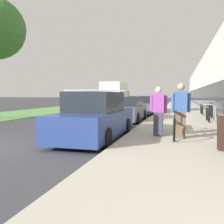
{
  "coord_description": "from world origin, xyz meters",
  "views": [
    {
      "loc": [
        5.55,
        -5.83,
        1.55
      ],
      "look_at": [
        0.78,
        11.52,
        0.27
      ],
      "focal_mm": 40.0,
      "sensor_mm": 36.0,
      "label": 1
    }
  ],
  "objects_px": {
    "cruiser_bike_middle": "(211,111)",
    "parked_sedan_curbside": "(95,118)",
    "cruiser_bike_farthest": "(202,109)",
    "tandem_bicycle": "(175,124)",
    "parked_sedan_far": "(142,106)",
    "vintage_roadster_curbside": "(127,110)",
    "moving_truck": "(115,94)",
    "person_rider": "(181,111)",
    "bike_rack_hoop": "(215,113)",
    "person_bystander": "(158,111)",
    "cruiser_bike_nearest": "(208,114)"
  },
  "relations": [
    {
      "from": "cruiser_bike_farthest",
      "to": "vintage_roadster_curbside",
      "type": "xyz_separation_m",
      "value": [
        -4.42,
        -4.48,
        0.11
      ]
    },
    {
      "from": "person_rider",
      "to": "vintage_roadster_curbside",
      "type": "xyz_separation_m",
      "value": [
        -2.98,
        5.92,
        -0.38
      ]
    },
    {
      "from": "bike_rack_hoop",
      "to": "parked_sedan_curbside",
      "type": "xyz_separation_m",
      "value": [
        -4.44,
        -4.57,
        0.07
      ]
    },
    {
      "from": "tandem_bicycle",
      "to": "person_rider",
      "type": "height_order",
      "value": "person_rider"
    },
    {
      "from": "cruiser_bike_nearest",
      "to": "cruiser_bike_middle",
      "type": "height_order",
      "value": "cruiser_bike_middle"
    },
    {
      "from": "person_bystander",
      "to": "cruiser_bike_middle",
      "type": "relative_size",
      "value": 0.92
    },
    {
      "from": "vintage_roadster_curbside",
      "to": "parked_sedan_far",
      "type": "distance_m",
      "value": 5.33
    },
    {
      "from": "person_bystander",
      "to": "cruiser_bike_middle",
      "type": "distance_m",
      "value": 8.08
    },
    {
      "from": "bike_rack_hoop",
      "to": "parked_sedan_curbside",
      "type": "relative_size",
      "value": 0.18
    },
    {
      "from": "person_bystander",
      "to": "vintage_roadster_curbside",
      "type": "height_order",
      "value": "person_bystander"
    },
    {
      "from": "tandem_bicycle",
      "to": "parked_sedan_far",
      "type": "xyz_separation_m",
      "value": [
        -2.73,
        10.87,
        0.12
      ]
    },
    {
      "from": "person_rider",
      "to": "cruiser_bike_farthest",
      "type": "xyz_separation_m",
      "value": [
        1.44,
        10.41,
        -0.5
      ]
    },
    {
      "from": "cruiser_bike_farthest",
      "to": "parked_sedan_far",
      "type": "xyz_separation_m",
      "value": [
        -4.35,
        0.84,
        0.12
      ]
    },
    {
      "from": "cruiser_bike_nearest",
      "to": "cruiser_bike_middle",
      "type": "relative_size",
      "value": 0.97
    },
    {
      "from": "cruiser_bike_middle",
      "to": "parked_sedan_far",
      "type": "relative_size",
      "value": 0.39
    },
    {
      "from": "vintage_roadster_curbside",
      "to": "cruiser_bike_middle",
      "type": "bearing_deg",
      "value": 22.37
    },
    {
      "from": "vintage_roadster_curbside",
      "to": "parked_sedan_far",
      "type": "bearing_deg",
      "value": 89.23
    },
    {
      "from": "cruiser_bike_farthest",
      "to": "moving_truck",
      "type": "bearing_deg",
      "value": 127.76
    },
    {
      "from": "bike_rack_hoop",
      "to": "cruiser_bike_farthest",
      "type": "height_order",
      "value": "cruiser_bike_farthest"
    },
    {
      "from": "parked_sedan_curbside",
      "to": "vintage_roadster_curbside",
      "type": "distance_m",
      "value": 5.97
    },
    {
      "from": "cruiser_bike_farthest",
      "to": "tandem_bicycle",
      "type": "bearing_deg",
      "value": -99.15
    },
    {
      "from": "vintage_roadster_curbside",
      "to": "person_rider",
      "type": "bearing_deg",
      "value": -63.31
    },
    {
      "from": "cruiser_bike_farthest",
      "to": "parked_sedan_curbside",
      "type": "xyz_separation_m",
      "value": [
        -4.31,
        -10.45,
        0.2
      ]
    },
    {
      "from": "cruiser_bike_farthest",
      "to": "moving_truck",
      "type": "relative_size",
      "value": 0.3
    },
    {
      "from": "parked_sedan_far",
      "to": "cruiser_bike_farthest",
      "type": "bearing_deg",
      "value": -10.97
    },
    {
      "from": "vintage_roadster_curbside",
      "to": "bike_rack_hoop",
      "type": "bearing_deg",
      "value": -17.03
    },
    {
      "from": "tandem_bicycle",
      "to": "bike_rack_hoop",
      "type": "bearing_deg",
      "value": 67.16
    },
    {
      "from": "person_bystander",
      "to": "parked_sedan_far",
      "type": "relative_size",
      "value": 0.35
    },
    {
      "from": "bike_rack_hoop",
      "to": "person_bystander",
      "type": "bearing_deg",
      "value": -117.86
    },
    {
      "from": "cruiser_bike_middle",
      "to": "cruiser_bike_farthest",
      "type": "relative_size",
      "value": 0.97
    },
    {
      "from": "parked_sedan_far",
      "to": "person_bystander",
      "type": "bearing_deg",
      "value": -78.8
    },
    {
      "from": "parked_sedan_far",
      "to": "moving_truck",
      "type": "distance_m",
      "value": 12.56
    },
    {
      "from": "person_bystander",
      "to": "moving_truck",
      "type": "bearing_deg",
      "value": 108.09
    },
    {
      "from": "person_bystander",
      "to": "cruiser_bike_middle",
      "type": "bearing_deg",
      "value": 72.09
    },
    {
      "from": "cruiser_bike_farthest",
      "to": "parked_sedan_far",
      "type": "distance_m",
      "value": 4.43
    },
    {
      "from": "tandem_bicycle",
      "to": "parked_sedan_far",
      "type": "relative_size",
      "value": 0.62
    },
    {
      "from": "parked_sedan_far",
      "to": "person_rider",
      "type": "bearing_deg",
      "value": -75.51
    },
    {
      "from": "person_bystander",
      "to": "parked_sedan_curbside",
      "type": "relative_size",
      "value": 0.35
    },
    {
      "from": "vintage_roadster_curbside",
      "to": "cruiser_bike_nearest",
      "type": "bearing_deg",
      "value": -6.35
    },
    {
      "from": "cruiser_bike_nearest",
      "to": "parked_sedan_curbside",
      "type": "relative_size",
      "value": 0.37
    },
    {
      "from": "cruiser_bike_nearest",
      "to": "vintage_roadster_curbside",
      "type": "xyz_separation_m",
      "value": [
        -4.34,
        0.48,
        0.12
      ]
    },
    {
      "from": "cruiser_bike_middle",
      "to": "moving_truck",
      "type": "distance_m",
      "value": 17.79
    },
    {
      "from": "tandem_bicycle",
      "to": "parked_sedan_curbside",
      "type": "distance_m",
      "value": 2.73
    },
    {
      "from": "bike_rack_hoop",
      "to": "vintage_roadster_curbside",
      "type": "bearing_deg",
      "value": 162.97
    },
    {
      "from": "bike_rack_hoop",
      "to": "vintage_roadster_curbside",
      "type": "xyz_separation_m",
      "value": [
        -4.55,
        1.39,
        -0.02
      ]
    },
    {
      "from": "cruiser_bike_middle",
      "to": "parked_sedan_curbside",
      "type": "xyz_separation_m",
      "value": [
        -4.63,
        -7.92,
        0.17
      ]
    },
    {
      "from": "person_bystander",
      "to": "moving_truck",
      "type": "distance_m",
      "value": 23.65
    },
    {
      "from": "cruiser_bike_farthest",
      "to": "parked_sedan_far",
      "type": "bearing_deg",
      "value": 169.03
    },
    {
      "from": "tandem_bicycle",
      "to": "parked_sedan_curbside",
      "type": "height_order",
      "value": "parked_sedan_curbside"
    },
    {
      "from": "cruiser_bike_middle",
      "to": "parked_sedan_curbside",
      "type": "bearing_deg",
      "value": -120.33
    }
  ]
}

